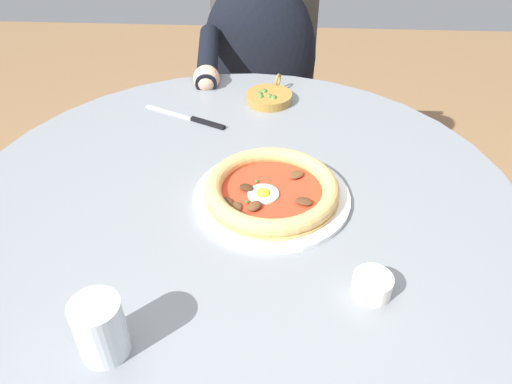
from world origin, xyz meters
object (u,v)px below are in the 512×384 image
Objects in this scene: cafe_chair_diner at (262,85)px; steak_knife at (196,120)px; olive_pan at (269,97)px; pizza_on_plate at (272,191)px; water_glass at (101,331)px; ramekin_capers at (372,284)px; diner_person at (260,115)px; dining_table at (240,244)px.

steak_knife is at bearing -11.27° from cafe_chair_diner.
steak_knife is 0.20m from olive_pan.
water_glass is at bearing -32.27° from pizza_on_plate.
pizza_on_plate is 1.42× the size of steak_knife.
ramekin_capers is at bearing 16.34° from olive_pan.
water_glass reaches higher than pizza_on_plate.
water_glass is at bearing -7.02° from cafe_chair_diner.
olive_pan reaches higher than pizza_on_plate.
cafe_chair_diner reaches higher than ramekin_capers.
water_glass is 0.62m from steak_knife.
pizza_on_plate is at bearing 3.63° from cafe_chair_diner.
water_glass is 1.54× the size of ramekin_capers.
steak_knife is 0.57m from diner_person.
steak_knife is 0.69m from cafe_chair_diner.
pizza_on_plate is at bearing 2.76° from olive_pan.
olive_pan is at bearing 122.48° from steak_knife.
water_glass is (0.35, -0.15, 0.17)m from dining_table.
water_glass is 0.45× the size of steak_knife.
cafe_chair_diner is at bearing 168.73° from steak_knife.
olive_pan is at bearing 6.27° from diner_person.
olive_pan is 0.12× the size of diner_person.
pizza_on_plate is at bearing -143.83° from ramekin_capers.
cafe_chair_diner is (-0.93, -0.06, -0.24)m from pizza_on_plate.
cafe_chair_diner reaches higher than dining_table.
ramekin_capers is 0.07× the size of cafe_chair_diner.
pizza_on_plate is 0.26× the size of diner_person.
water_glass is 0.10× the size of cafe_chair_diner.
diner_person is 0.16m from cafe_chair_diner.
cafe_chair_diner is at bearing -176.37° from pizza_on_plate.
steak_knife is 0.18× the size of diner_person.
pizza_on_plate is 0.34m from steak_knife.
water_glass is 1.16m from diner_person.
steak_knife is at bearing -155.52° from dining_table.
ramekin_capers is at bearing 10.78° from cafe_chair_diner.
steak_knife reaches higher than dining_table.
ramekin_capers is 0.63m from olive_pan.
diner_person reaches higher than pizza_on_plate.
ramekin_capers is 0.45× the size of olive_pan.
diner_person is at bearing 165.68° from steak_knife.
dining_table is 11.50× the size of water_glass.
pizza_on_plate is at bearing 147.73° from water_glass.
olive_pan is (-0.38, 0.04, 0.14)m from dining_table.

